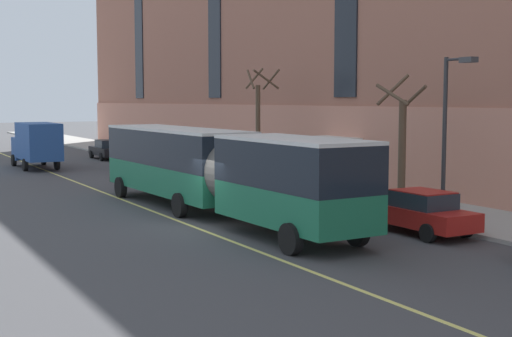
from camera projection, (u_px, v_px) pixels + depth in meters
The scene contains 12 objects.
ground_plane at pixel (216, 227), 26.76m from camera, with size 260.00×260.00×0.00m, color #424244.
sidewalk at pixel (366, 198), 33.91m from camera, with size 5.13×160.00×0.15m, color #9E9B93.
city_bus at pixel (214, 167), 28.85m from camera, with size 3.34×18.27×3.49m.
parked_car_red_0 at pixel (419, 212), 25.28m from camera, with size 1.93×4.58×1.56m.
parked_car_black_1 at pixel (108, 149), 56.92m from camera, with size 2.08×4.74×1.56m.
parked_car_darkgray_3 at pixel (142, 156), 50.05m from camera, with size 1.94×4.72×1.56m.
parked_car_silver_4 at pixel (177, 164), 44.20m from camera, with size 1.93×4.35×1.56m.
box_truck at pixel (37, 143), 48.93m from camera, with size 2.36×6.87×3.17m.
street_tree_mid_block at pixel (401, 142), 30.82m from camera, with size 1.97×1.97×5.74m.
street_tree_far_uptown at pixel (259, 121), 41.88m from camera, with size 1.79×1.91×6.48m.
street_lamp at pixel (450, 121), 26.16m from camera, with size 0.36×1.48×6.16m.
lane_centerline at pixel (167, 217), 29.01m from camera, with size 0.16×140.00×0.01m, color #E0D66B.
Camera 1 is at (-11.49, -23.84, 4.75)m, focal length 50.00 mm.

